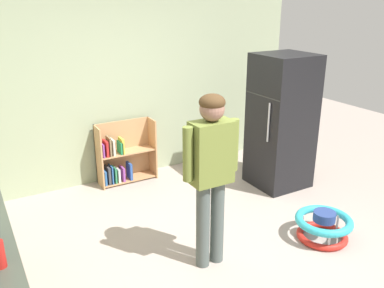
# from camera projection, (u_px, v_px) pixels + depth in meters

# --- Properties ---
(ground_plane) EXTENTS (12.00, 12.00, 0.00)m
(ground_plane) POSITION_uv_depth(u_px,v_px,m) (222.00, 253.00, 4.20)
(ground_plane) COLOR #A99990
(ground_plane) RESTS_ON ground
(back_wall) EXTENTS (5.20, 0.06, 2.70)m
(back_wall) POSITION_uv_depth(u_px,v_px,m) (129.00, 82.00, 5.64)
(back_wall) COLOR #9EAC89
(back_wall) RESTS_ON ground
(refrigerator) EXTENTS (0.73, 0.68, 1.78)m
(refrigerator) POSITION_uv_depth(u_px,v_px,m) (281.00, 122.00, 5.46)
(refrigerator) COLOR black
(refrigerator) RESTS_ON ground
(bookshelf) EXTENTS (0.80, 0.28, 0.85)m
(bookshelf) POSITION_uv_depth(u_px,v_px,m) (122.00, 157.00, 5.71)
(bookshelf) COLOR tan
(bookshelf) RESTS_ON ground
(standing_person) EXTENTS (0.57, 0.23, 1.68)m
(standing_person) POSITION_uv_depth(u_px,v_px,m) (211.00, 166.00, 3.70)
(standing_person) COLOR #4A5553
(standing_person) RESTS_ON ground
(baby_walker) EXTENTS (0.60, 0.60, 0.32)m
(baby_walker) POSITION_uv_depth(u_px,v_px,m) (323.00, 226.00, 4.39)
(baby_walker) COLOR red
(baby_walker) RESTS_ON ground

